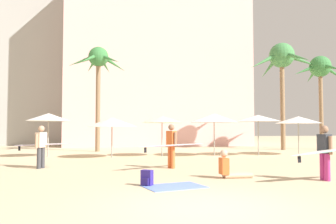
{
  "coord_description": "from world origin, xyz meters",
  "views": [
    {
      "loc": [
        -1.87,
        -6.29,
        1.53
      ],
      "look_at": [
        0.15,
        5.17,
        2.11
      ],
      "focal_mm": 35.99,
      "sensor_mm": 36.0,
      "label": 1
    }
  ],
  "objects": [
    {
      "name": "person_far_left",
      "position": [
        -4.44,
        7.53,
        0.9
      ],
      "size": [
        2.69,
        1.74,
        1.65
      ],
      "rotation": [
        0.0,
        0.0,
        5.73
      ],
      "color": "#3D3D42",
      "rests_on": "ground"
    },
    {
      "name": "cafe_umbrella_3",
      "position": [
        6.57,
        11.82,
        2.13
      ],
      "size": [
        2.57,
        2.57,
        2.32
      ],
      "color": "gray",
      "rests_on": "ground"
    },
    {
      "name": "palm_tree_left",
      "position": [
        13.67,
        16.29,
        5.82
      ],
      "size": [
        4.35,
        4.38,
        6.97
      ],
      "color": "#896B4C",
      "rests_on": "ground"
    },
    {
      "name": "person_mid_right",
      "position": [
        4.42,
        2.61,
        0.89
      ],
      "size": [
        2.85,
        0.99,
        1.62
      ],
      "rotation": [
        0.0,
        0.0,
        0.07
      ],
      "color": "#B7337F",
      "rests_on": "ground"
    },
    {
      "name": "cafe_umbrella_0",
      "position": [
        3.97,
        11.89,
        2.13
      ],
      "size": [
        2.72,
        2.72,
        2.38
      ],
      "color": "gray",
      "rests_on": "ground"
    },
    {
      "name": "cafe_umbrella_1",
      "position": [
        -5.1,
        12.8,
        2.16
      ],
      "size": [
        2.35,
        2.35,
        2.37
      ],
      "color": "gray",
      "rests_on": "ground"
    },
    {
      "name": "hotel_pink",
      "position": [
        2.6,
        26.56,
        7.54
      ],
      "size": [
        16.34,
        9.94,
        15.08
      ],
      "primitive_type": "cube",
      "color": "beige",
      "rests_on": "ground"
    },
    {
      "name": "beach_towel",
      "position": [
        -0.17,
        2.48,
        0.01
      ],
      "size": [
        1.76,
        1.43,
        0.01
      ],
      "primitive_type": "cube",
      "rotation": [
        0.0,
        0.0,
        0.27
      ],
      "color": "#6684E0",
      "rests_on": "ground"
    },
    {
      "name": "ground",
      "position": [
        0.0,
        0.0,
        0.0
      ],
      "size": [
        120.0,
        120.0,
        0.0
      ],
      "primitive_type": "plane",
      "color": "#C6B28C"
    },
    {
      "name": "person_near_right",
      "position": [
        0.52,
        6.43,
        0.92
      ],
      "size": [
        2.94,
        1.78,
        1.7
      ],
      "rotation": [
        0.0,
        0.0,
        0.45
      ],
      "color": "orange",
      "rests_on": "ground"
    },
    {
      "name": "palm_tree_center",
      "position": [
        10.6,
        16.31,
        6.51
      ],
      "size": [
        5.67,
        5.56,
        7.82
      ],
      "color": "#896B4C",
      "rests_on": "ground"
    },
    {
      "name": "person_near_left",
      "position": [
        1.84,
        3.73,
        0.3
      ],
      "size": [
        1.0,
        0.4,
        0.88
      ],
      "rotation": [
        0.0,
        0.0,
        6.27
      ],
      "color": "#D1A889",
      "rests_on": "ground"
    },
    {
      "name": "palm_tree_far_left",
      "position": [
        -2.6,
        16.96,
        5.88
      ],
      "size": [
        4.03,
        3.79,
        7.12
      ],
      "color": "#896B4C",
      "rests_on": "ground"
    },
    {
      "name": "hotel_tower_gray",
      "position": [
        -6.89,
        30.89,
        11.39
      ],
      "size": [
        14.06,
        9.93,
        22.78
      ],
      "primitive_type": "cube",
      "color": "#A8A8A3",
      "rests_on": "ground"
    },
    {
      "name": "cafe_umbrella_4",
      "position": [
        1.05,
        12.24,
        2.05
      ],
      "size": [
        2.38,
        2.38,
        2.24
      ],
      "color": "gray",
      "rests_on": "ground"
    },
    {
      "name": "backpack",
      "position": [
        -0.86,
        2.74,
        0.2
      ],
      "size": [
        0.35,
        0.34,
        0.42
      ],
      "rotation": [
        0.0,
        0.0,
        4.09
      ],
      "color": "navy",
      "rests_on": "ground"
    },
    {
      "name": "cafe_umbrella_2",
      "position": [
        9.13,
        11.89,
        2.05
      ],
      "size": [
        2.66,
        2.66,
        2.26
      ],
      "color": "gray",
      "rests_on": "ground"
    },
    {
      "name": "cafe_umbrella_6",
      "position": [
        -1.7,
        11.81,
        1.87
      ],
      "size": [
        2.7,
        2.7,
        2.12
      ],
      "color": "gray",
      "rests_on": "ground"
    }
  ]
}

